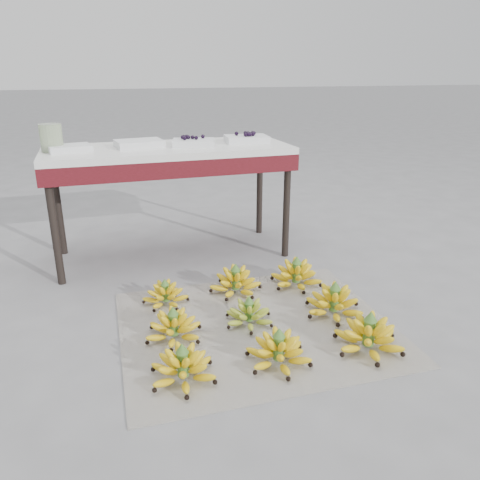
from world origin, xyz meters
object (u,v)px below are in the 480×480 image
object	(u,v)px
newspaper_mat	(256,326)
glass_jar	(51,138)
tray_right	(193,142)
bunch_back_left	(166,295)
bunch_mid_right	(334,303)
bunch_back_center	(236,282)
bunch_back_right	(296,275)
tray_left	(139,144)
bunch_front_center	(279,351)
tray_far_right	(247,139)
bunch_mid_left	(174,327)
bunch_mid_center	(249,314)
bunch_front_left	(183,367)
bunch_front_right	(369,336)
tray_far_left	(70,148)
vendor_table	(169,160)

from	to	relation	value
newspaper_mat	glass_jar	bearing A→B (deg)	129.38
tray_right	glass_jar	size ratio (longest dim) A/B	1.84
newspaper_mat	bunch_back_left	xyz separation A→B (m)	(-0.37, 0.35, 0.05)
bunch_mid_right	bunch_back_left	bearing A→B (deg)	155.31
bunch_back_center	bunch_back_right	distance (m)	0.35
tray_left	glass_jar	xyz separation A→B (m)	(-0.49, -0.01, 0.06)
bunch_front_center	bunch_mid_right	distance (m)	0.52
newspaper_mat	tray_far_right	world-z (taller)	tray_far_right
bunch_mid_left	bunch_mid_center	bearing A→B (deg)	1.49
bunch_back_right	tray_far_right	xyz separation A→B (m)	(-0.06, 0.69, 0.67)
bunch_front_left	bunch_front_right	world-z (taller)	bunch_front_right
bunch_front_right	tray_far_left	bearing A→B (deg)	148.14
bunch_back_left	bunch_back_center	distance (m)	0.38
bunch_back_left	tray_far_left	size ratio (longest dim) A/B	1.11
bunch_back_center	glass_jar	xyz separation A→B (m)	(-0.87, 0.67, 0.72)
newspaper_mat	tray_far_left	bearing A→B (deg)	126.91
bunch_back_center	tray_far_left	world-z (taller)	tray_far_left
bunch_mid_left	bunch_mid_right	bearing A→B (deg)	-3.07
bunch_back_center	bunch_back_right	world-z (taller)	bunch_back_right
bunch_mid_left	bunch_mid_center	size ratio (longest dim) A/B	0.93
bunch_front_left	tray_far_left	distance (m)	1.52
newspaper_mat	tray_right	bearing A→B (deg)	92.93
bunch_front_right	bunch_mid_left	xyz separation A→B (m)	(-0.78, 0.35, -0.01)
bunch_back_center	tray_left	xyz separation A→B (m)	(-0.39, 0.68, 0.67)
bunch_mid_center	bunch_back_center	bearing A→B (deg)	69.18
bunch_front_left	tray_far_right	size ratio (longest dim) A/B	1.17
bunch_back_left	tray_far_left	bearing A→B (deg)	136.57
newspaper_mat	tray_left	distance (m)	1.33
bunch_mid_center	tray_far_right	world-z (taller)	tray_far_right
bunch_back_right	tray_left	size ratio (longest dim) A/B	1.05
bunch_front_left	bunch_front_center	xyz separation A→B (m)	(0.39, -0.01, 0.00)
tray_left	tray_right	size ratio (longest dim) A/B	1.03
bunch_back_right	tray_right	bearing A→B (deg)	117.26
tray_far_left	tray_right	xyz separation A→B (m)	(0.72, -0.02, 0.00)
bunch_front_center	bunch_front_right	bearing A→B (deg)	-12.43
newspaper_mat	bunch_front_left	xyz separation A→B (m)	(-0.41, -0.30, 0.06)
tray_far_left	tray_far_right	bearing A→B (deg)	1.30
tray_right	glass_jar	distance (m)	0.81
bunch_mid_left	tray_far_right	size ratio (longest dim) A/B	0.94
tray_far_right	bunch_back_center	bearing A→B (deg)	-113.17
bunch_front_left	bunch_front_center	distance (m)	0.39
bunch_back_right	tray_left	world-z (taller)	tray_left
bunch_mid_right	glass_jar	bearing A→B (deg)	140.66
bunch_mid_left	tray_far_left	world-z (taller)	tray_far_left
bunch_front_left	vendor_table	world-z (taller)	vendor_table
bunch_back_left	bunch_back_right	world-z (taller)	bunch_back_right
bunch_front_right	bunch_back_left	world-z (taller)	bunch_front_right
vendor_table	bunch_front_left	bearing A→B (deg)	-98.78
bunch_back_right	bunch_front_right	bearing A→B (deg)	-92.97
bunch_front_center	tray_right	size ratio (longest dim) A/B	1.10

